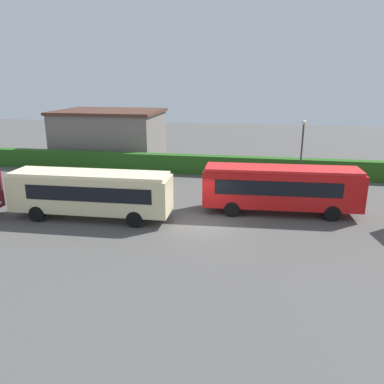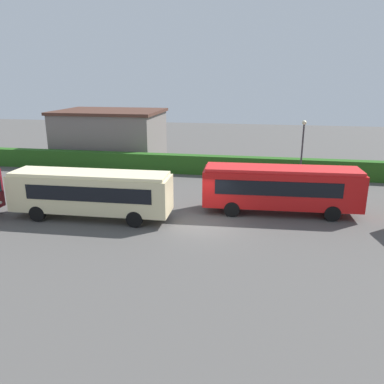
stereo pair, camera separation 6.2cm
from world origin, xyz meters
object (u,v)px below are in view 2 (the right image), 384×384
Objects in this scene: bus_cream at (91,192)px; bus_red at (281,187)px; lamppost at (302,145)px; person_center at (321,187)px; traffic_cone at (134,181)px; person_left at (92,191)px.

bus_cream is 1.00× the size of bus_red.
person_center is at bearing -75.41° from lamppost.
person_left is at bearing -103.54° from traffic_cone.
bus_red is 17.03× the size of traffic_cone.
bus_cream reaches higher than traffic_cone.
bus_cream is at bearing 158.53° from person_center.
person_center is 4.93m from lamppost.
bus_red reaches higher than traffic_cone.
bus_red reaches higher than person_left.
lamppost is (13.53, 2.48, 3.03)m from traffic_cone.
person_left is 16.32m from person_center.
bus_red is (11.76, 3.03, 0.04)m from bus_cream.
traffic_cone is (1.29, 5.36, -0.66)m from person_left.
bus_cream is 16.05m from person_center.
lamppost is at bearing -155.75° from person_left.
person_left is 0.34× the size of lamppost.
bus_cream reaches higher than person_left.
lamppost reaches higher than traffic_cone.
bus_red is 5.35× the size of person_center.
bus_cream is 12.14m from bus_red.
bus_cream is 2.99m from person_left.
person_left is 3.03× the size of traffic_cone.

